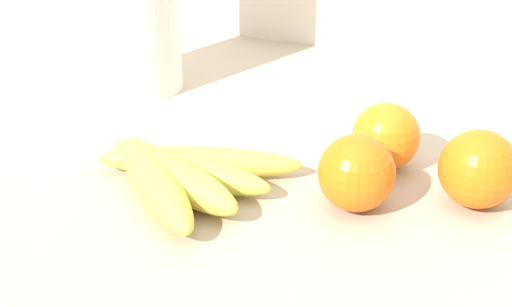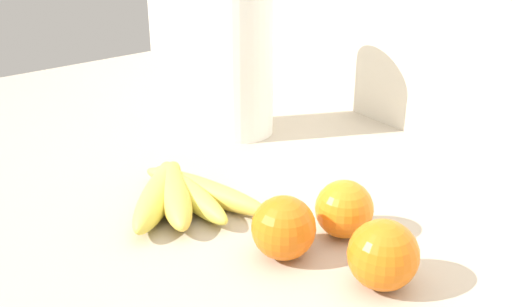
{
  "view_description": "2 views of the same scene",
  "coord_description": "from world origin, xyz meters",
  "px_view_note": "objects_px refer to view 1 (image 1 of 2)",
  "views": [
    {
      "loc": [
        0.06,
        -0.65,
        1.29
      ],
      "look_at": [
        -0.18,
        -0.05,
        0.94
      ],
      "focal_mm": 52.56,
      "sensor_mm": 36.0,
      "label": 1
    },
    {
      "loc": [
        0.38,
        -0.43,
        1.3
      ],
      "look_at": [
        -0.15,
        -0.03,
        1.0
      ],
      "focal_mm": 43.46,
      "sensor_mm": 36.0,
      "label": 2
    }
  ],
  "objects_px": {
    "orange_far_right": "(478,171)",
    "orange_back_right": "(386,136)",
    "banana_bunch": "(176,174)",
    "orange_right": "(357,173)"
  },
  "relations": [
    {
      "from": "orange_back_right",
      "to": "orange_far_right",
      "type": "bearing_deg",
      "value": -23.57
    },
    {
      "from": "orange_back_right",
      "to": "orange_right",
      "type": "xyz_separation_m",
      "value": [
        -0.01,
        -0.09,
        0.0
      ]
    },
    {
      "from": "orange_right",
      "to": "orange_back_right",
      "type": "bearing_deg",
      "value": 84.88
    },
    {
      "from": "orange_far_right",
      "to": "orange_right",
      "type": "height_order",
      "value": "orange_far_right"
    },
    {
      "from": "banana_bunch",
      "to": "orange_far_right",
      "type": "distance_m",
      "value": 0.29
    },
    {
      "from": "orange_far_right",
      "to": "orange_back_right",
      "type": "bearing_deg",
      "value": 156.43
    },
    {
      "from": "banana_bunch",
      "to": "orange_back_right",
      "type": "relative_size",
      "value": 2.99
    },
    {
      "from": "orange_far_right",
      "to": "orange_right",
      "type": "relative_size",
      "value": 1.03
    },
    {
      "from": "banana_bunch",
      "to": "orange_right",
      "type": "distance_m",
      "value": 0.18
    },
    {
      "from": "orange_far_right",
      "to": "orange_right",
      "type": "bearing_deg",
      "value": -157.12
    }
  ]
}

